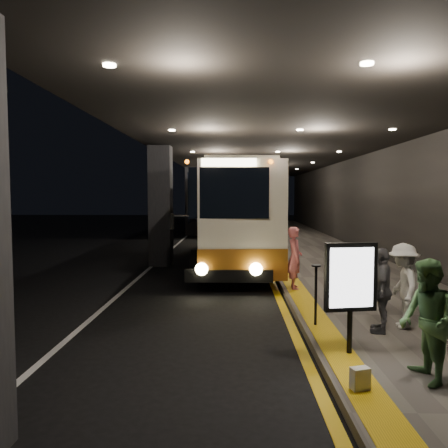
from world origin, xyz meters
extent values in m
plane|color=black|center=(0.00, 0.00, 0.00)|extent=(90.00, 90.00, 0.00)
cube|color=silver|center=(-1.80, 5.00, 0.01)|extent=(0.12, 50.00, 0.01)
cube|color=gold|center=(2.35, 5.00, 0.01)|extent=(0.18, 50.00, 0.01)
cube|color=#514C44|center=(4.75, 5.00, 0.07)|extent=(4.50, 50.00, 0.15)
cube|color=gold|center=(2.85, 5.00, 0.16)|extent=(0.50, 50.00, 0.01)
cube|color=black|center=(7.00, 5.00, 3.00)|extent=(0.10, 50.00, 6.00)
cube|color=black|center=(-1.50, 4.00, 2.20)|extent=(0.80, 0.80, 4.40)
cube|color=black|center=(-1.50, 16.00, 2.20)|extent=(0.80, 0.80, 4.40)
cube|color=black|center=(2.50, 5.00, 4.60)|extent=(9.00, 50.00, 0.40)
cube|color=beige|center=(1.07, 4.73, 1.96)|extent=(3.05, 11.33, 3.18)
cube|color=#934815|center=(1.07, 4.73, 0.79)|extent=(3.08, 11.36, 0.84)
cube|color=black|center=(1.07, -0.90, 2.66)|extent=(2.05, 0.19, 1.31)
cube|color=black|center=(1.07, -0.82, 0.51)|extent=(2.30, 0.40, 0.33)
cylinder|color=black|center=(0.03, 1.18, 0.47)|extent=(0.26, 0.93, 0.93)
cylinder|color=black|center=(2.12, 1.18, 0.47)|extent=(0.26, 0.93, 0.93)
cylinder|color=black|center=(0.03, 8.47, 0.47)|extent=(0.26, 0.93, 0.93)
cylinder|color=black|center=(2.12, 8.47, 0.47)|extent=(0.26, 0.93, 0.93)
sphere|color=#FFEAA5|center=(0.37, -0.91, 0.70)|extent=(0.34, 0.34, 0.34)
sphere|color=#FFEAA5|center=(1.78, -0.91, 0.70)|extent=(0.34, 0.34, 0.34)
cube|color=#FFF2BF|center=(1.07, -0.91, 3.44)|extent=(1.40, 0.14, 0.21)
cube|color=beige|center=(0.82, 19.90, 2.07)|extent=(2.67, 11.89, 3.36)
cube|color=#934815|center=(0.82, 19.90, 0.84)|extent=(2.69, 11.91, 0.89)
cube|color=black|center=(0.82, 13.94, 2.81)|extent=(2.17, 0.10, 1.38)
cube|color=black|center=(0.82, 14.02, 0.54)|extent=(2.42, 0.29, 0.35)
cylinder|color=black|center=(-0.29, 16.14, 0.49)|extent=(0.28, 0.99, 0.99)
cylinder|color=black|center=(1.93, 16.14, 0.49)|extent=(0.28, 0.99, 0.99)
cylinder|color=black|center=(-0.29, 23.85, 0.49)|extent=(0.28, 0.99, 0.99)
cylinder|color=black|center=(1.93, 23.85, 0.49)|extent=(0.28, 0.99, 0.99)
imported|color=#B85657|center=(2.80, -0.68, 0.97)|extent=(0.40, 0.60, 1.63)
imported|color=#44713F|center=(3.73, -6.40, 0.96)|extent=(0.51, 0.80, 1.63)
imported|color=beige|center=(4.35, -3.99, 0.93)|extent=(0.60, 1.07, 1.57)
imported|color=#454449|center=(3.85, -4.30, 0.91)|extent=(0.73, 0.99, 1.52)
cube|color=silver|center=(2.80, -6.67, 0.29)|extent=(0.26, 0.20, 0.29)
cylinder|color=black|center=(3.00, -5.39, 0.49)|extent=(0.08, 0.08, 0.67)
cube|color=black|center=(3.00, -5.39, 1.35)|extent=(0.82, 0.23, 1.06)
cube|color=white|center=(3.00, -5.45, 1.35)|extent=(0.69, 0.14, 0.91)
cylinder|color=black|center=(2.75, -3.92, 0.72)|extent=(0.05, 0.05, 1.14)
camera|label=1|loc=(1.21, -12.05, 2.61)|focal=35.00mm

